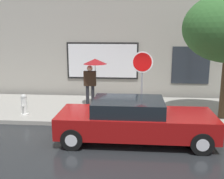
{
  "coord_description": "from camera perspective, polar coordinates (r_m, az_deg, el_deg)",
  "views": [
    {
      "loc": [
        0.43,
        -7.99,
        3.37
      ],
      "look_at": [
        -0.4,
        1.8,
        1.2
      ],
      "focal_mm": 43.25,
      "sensor_mm": 36.0,
      "label": 1
    }
  ],
  "objects": [
    {
      "name": "ground_plane",
      "position": [
        8.69,
        1.67,
        -10.39
      ],
      "size": [
        60.0,
        60.0,
        0.0
      ],
      "primitive_type": "plane",
      "color": "black"
    },
    {
      "name": "sidewalk",
      "position": [
        11.49,
        2.51,
        -4.23
      ],
      "size": [
        20.0,
        4.0,
        0.15
      ],
      "primitive_type": "cube",
      "color": "gray",
      "rests_on": "ground"
    },
    {
      "name": "building_facade",
      "position": [
        13.5,
        3.09,
        12.9
      ],
      "size": [
        20.0,
        0.67,
        7.0
      ],
      "color": "#9E998E",
      "rests_on": "ground"
    },
    {
      "name": "parked_car",
      "position": [
        8.35,
        4.74,
        -6.51
      ],
      "size": [
        4.73,
        1.84,
        1.32
      ],
      "color": "maroon",
      "rests_on": "ground"
    },
    {
      "name": "fire_hydrant",
      "position": [
        10.95,
        -18.06,
        -3.08
      ],
      "size": [
        0.3,
        0.44,
        0.83
      ],
      "color": "white",
      "rests_on": "sidewalk"
    },
    {
      "name": "pedestrian_with_umbrella",
      "position": [
        11.45,
        -3.98,
        4.37
      ],
      "size": [
        1.0,
        1.0,
        2.05
      ],
      "color": "black",
      "rests_on": "sidewalk"
    },
    {
      "name": "stop_sign",
      "position": [
        9.68,
        6.38,
        3.71
      ],
      "size": [
        0.76,
        0.1,
        2.5
      ],
      "color": "gray",
      "rests_on": "sidewalk"
    }
  ]
}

